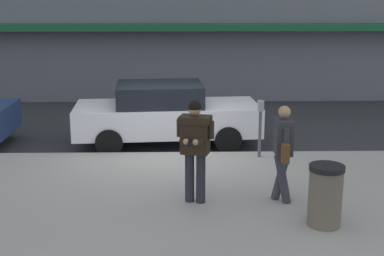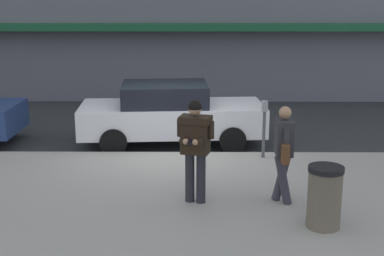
{
  "view_description": "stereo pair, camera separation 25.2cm",
  "coord_description": "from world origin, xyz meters",
  "px_view_note": "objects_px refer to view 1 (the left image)",
  "views": [
    {
      "loc": [
        0.29,
        -11.96,
        3.64
      ],
      "look_at": [
        0.47,
        -3.34,
        1.49
      ],
      "focal_mm": 50.0,
      "sensor_mm": 36.0,
      "label": 1
    },
    {
      "loc": [
        0.54,
        -11.96,
        3.64
      ],
      "look_at": [
        0.47,
        -3.34,
        1.49
      ],
      "focal_mm": 50.0,
      "sensor_mm": 36.0,
      "label": 2
    }
  ],
  "objects_px": {
    "man_texting_on_phone": "(195,140)",
    "trash_bin": "(325,195)",
    "parking_meter": "(260,120)",
    "parked_sedan_mid": "(166,114)",
    "pedestrian_with_bag": "(283,148)"
  },
  "relations": [
    {
      "from": "man_texting_on_phone",
      "to": "parking_meter",
      "type": "bearing_deg",
      "value": 60.43
    },
    {
      "from": "parked_sedan_mid",
      "to": "pedestrian_with_bag",
      "type": "xyz_separation_m",
      "value": [
        2.12,
        -4.2,
        0.32
      ]
    },
    {
      "from": "pedestrian_with_bag",
      "to": "parking_meter",
      "type": "relative_size",
      "value": 1.34
    },
    {
      "from": "parked_sedan_mid",
      "to": "man_texting_on_phone",
      "type": "bearing_deg",
      "value": -81.64
    },
    {
      "from": "parking_meter",
      "to": "parked_sedan_mid",
      "type": "bearing_deg",
      "value": 143.69
    },
    {
      "from": "parking_meter",
      "to": "trash_bin",
      "type": "bearing_deg",
      "value": -82.45
    },
    {
      "from": "parked_sedan_mid",
      "to": "trash_bin",
      "type": "height_order",
      "value": "parked_sedan_mid"
    },
    {
      "from": "man_texting_on_phone",
      "to": "trash_bin",
      "type": "bearing_deg",
      "value": -26.87
    },
    {
      "from": "trash_bin",
      "to": "parking_meter",
      "type": "bearing_deg",
      "value": 97.55
    },
    {
      "from": "pedestrian_with_bag",
      "to": "trash_bin",
      "type": "relative_size",
      "value": 1.74
    },
    {
      "from": "pedestrian_with_bag",
      "to": "parked_sedan_mid",
      "type": "bearing_deg",
      "value": 116.79
    },
    {
      "from": "parking_meter",
      "to": "trash_bin",
      "type": "xyz_separation_m",
      "value": [
        0.48,
        -3.66,
        -0.34
      ]
    },
    {
      "from": "man_texting_on_phone",
      "to": "parked_sedan_mid",
      "type": "bearing_deg",
      "value": 98.36
    },
    {
      "from": "man_texting_on_phone",
      "to": "trash_bin",
      "type": "height_order",
      "value": "man_texting_on_phone"
    },
    {
      "from": "pedestrian_with_bag",
      "to": "trash_bin",
      "type": "distance_m",
      "value": 1.22
    }
  ]
}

